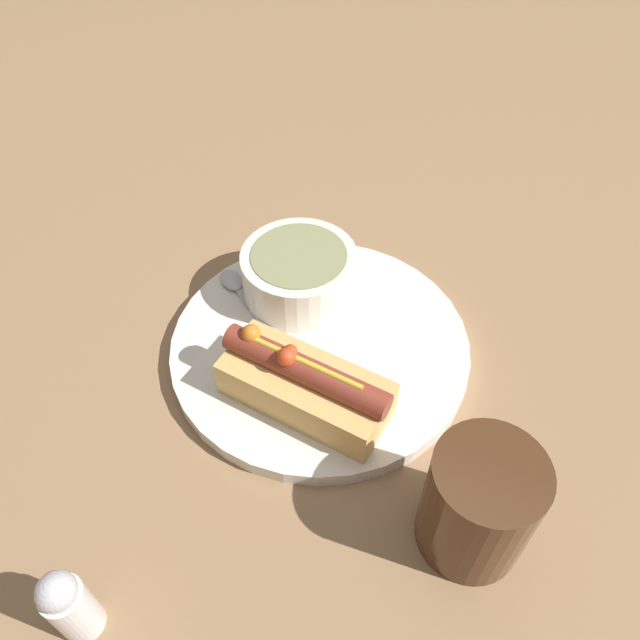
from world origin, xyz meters
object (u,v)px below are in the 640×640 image
soup_bowl (299,272)px  drinking_glass (479,504)px  spoon (242,295)px  hot_dog (305,384)px  salt_shaker (69,605)px

soup_bowl → drinking_glass: size_ratio=1.13×
spoon → drinking_glass: size_ratio=1.25×
hot_dog → spoon: hot_dog is taller
soup_bowl → salt_shaker: salt_shaker is taller
hot_dog → drinking_glass: bearing=-12.2°
hot_dog → salt_shaker: bearing=-101.0°
drinking_glass → spoon: bearing=152.2°
drinking_glass → soup_bowl: bearing=141.9°
drinking_glass → salt_shaker: bearing=-143.6°
salt_shaker → drinking_glass: bearing=36.4°
hot_dog → drinking_glass: size_ratio=1.51×
spoon → hot_dog: bearing=176.0°
hot_dog → salt_shaker: (-0.07, -0.22, -0.00)m
hot_dog → soup_bowl: size_ratio=1.33×
spoon → soup_bowl: bearing=-113.6°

